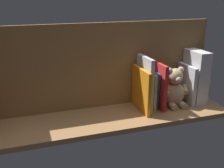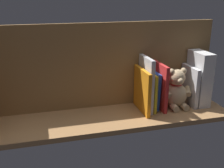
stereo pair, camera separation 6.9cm
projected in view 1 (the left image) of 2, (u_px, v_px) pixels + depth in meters
The scene contains 10 objects.
ground_plane at pixel (112, 117), 120.22cm from camera, with size 106.20×27.95×2.20cm, color #A87A4C.
shelf_back_panel at pixel (104, 66), 124.05cm from camera, with size 106.20×1.50×39.25cm, color olive.
dictionary_thick_white at pixel (195, 76), 131.65cm from camera, with size 6.08×14.68×25.52cm, color white.
book_0 at pixel (186, 84), 131.53cm from camera, with size 1.85×14.55×18.74cm, color silver.
teddy_bear at pixel (174, 89), 128.18cm from camera, with size 15.27×12.01×18.81cm.
book_1 at pixel (158, 85), 125.97cm from camera, with size 1.62×15.50×21.29cm, color red.
book_2 at pixel (151, 89), 127.37cm from camera, with size 1.99×12.26×17.19cm, color blue.
book_3 at pixel (148, 90), 125.55cm from camera, with size 1.24×14.76×17.43cm, color yellow.
book_4 at pixel (145, 83), 123.55cm from camera, with size 1.86×15.22×24.59cm, color silver.
book_5 at pixel (141, 90), 122.42cm from camera, with size 1.59×17.97×19.66cm, color orange.
Camera 1 is at (34.36, 103.40, 51.84)cm, focal length 43.35 mm.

